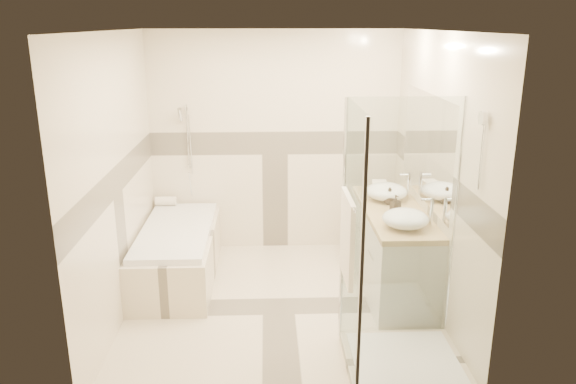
{
  "coord_description": "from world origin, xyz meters",
  "views": [
    {
      "loc": [
        -0.1,
        -4.75,
        2.57
      ],
      "look_at": [
        0.1,
        0.25,
        1.05
      ],
      "focal_mm": 35.0,
      "sensor_mm": 36.0,
      "label": 1
    }
  ],
  "objects_px": {
    "shower_enclosure": "(391,306)",
    "amenity_bottle_a": "(395,204)",
    "vessel_sink_far": "(405,219)",
    "amenity_bottle_b": "(389,196)",
    "bathtub": "(178,251)",
    "vanity": "(392,250)",
    "vessel_sink_near": "(386,192)"
  },
  "relations": [
    {
      "from": "amenity_bottle_a",
      "to": "amenity_bottle_b",
      "type": "bearing_deg",
      "value": 90.0
    },
    {
      "from": "bathtub",
      "to": "vessel_sink_far",
      "type": "distance_m",
      "value": 2.38
    },
    {
      "from": "shower_enclosure",
      "to": "amenity_bottle_a",
      "type": "relative_size",
      "value": 11.79
    },
    {
      "from": "vessel_sink_far",
      "to": "amenity_bottle_b",
      "type": "distance_m",
      "value": 0.65
    },
    {
      "from": "amenity_bottle_a",
      "to": "vessel_sink_far",
      "type": "bearing_deg",
      "value": -90.0
    },
    {
      "from": "shower_enclosure",
      "to": "amenity_bottle_a",
      "type": "bearing_deg",
      "value": 76.84
    },
    {
      "from": "amenity_bottle_a",
      "to": "shower_enclosure",
      "type": "bearing_deg",
      "value": -103.16
    },
    {
      "from": "vanity",
      "to": "amenity_bottle_b",
      "type": "height_order",
      "value": "amenity_bottle_b"
    },
    {
      "from": "bathtub",
      "to": "amenity_bottle_b",
      "type": "height_order",
      "value": "amenity_bottle_b"
    },
    {
      "from": "vessel_sink_far",
      "to": "amenity_bottle_a",
      "type": "xyz_separation_m",
      "value": [
        0.0,
        0.39,
        0.01
      ]
    },
    {
      "from": "amenity_bottle_a",
      "to": "vessel_sink_near",
      "type": "bearing_deg",
      "value": 90.0
    },
    {
      "from": "vessel_sink_near",
      "to": "amenity_bottle_b",
      "type": "height_order",
      "value": "amenity_bottle_b"
    },
    {
      "from": "vanity",
      "to": "amenity_bottle_b",
      "type": "bearing_deg",
      "value": 97.19
    },
    {
      "from": "vanity",
      "to": "vessel_sink_near",
      "type": "bearing_deg",
      "value": 93.72
    },
    {
      "from": "shower_enclosure",
      "to": "vessel_sink_near",
      "type": "height_order",
      "value": "shower_enclosure"
    },
    {
      "from": "bathtub",
      "to": "shower_enclosure",
      "type": "xyz_separation_m",
      "value": [
        1.86,
        -1.62,
        0.2
      ]
    },
    {
      "from": "shower_enclosure",
      "to": "vessel_sink_near",
      "type": "xyz_separation_m",
      "value": [
        0.27,
        1.58,
        0.43
      ]
    },
    {
      "from": "bathtub",
      "to": "amenity_bottle_b",
      "type": "relative_size",
      "value": 10.1
    },
    {
      "from": "vessel_sink_near",
      "to": "vessel_sink_far",
      "type": "xyz_separation_m",
      "value": [
        0.0,
        -0.8,
        -0.0
      ]
    },
    {
      "from": "bathtub",
      "to": "vanity",
      "type": "relative_size",
      "value": 1.05
    },
    {
      "from": "vessel_sink_near",
      "to": "vessel_sink_far",
      "type": "height_order",
      "value": "vessel_sink_near"
    },
    {
      "from": "vanity",
      "to": "shower_enclosure",
      "type": "height_order",
      "value": "shower_enclosure"
    },
    {
      "from": "bathtub",
      "to": "shower_enclosure",
      "type": "distance_m",
      "value": 2.47
    },
    {
      "from": "bathtub",
      "to": "amenity_bottle_a",
      "type": "distance_m",
      "value": 2.27
    },
    {
      "from": "bathtub",
      "to": "vessel_sink_far",
      "type": "relative_size",
      "value": 4.21
    },
    {
      "from": "vanity",
      "to": "amenity_bottle_b",
      "type": "distance_m",
      "value": 0.53
    },
    {
      "from": "amenity_bottle_b",
      "to": "shower_enclosure",
      "type": "bearing_deg",
      "value": -100.81
    },
    {
      "from": "bathtub",
      "to": "amenity_bottle_b",
      "type": "bearing_deg",
      "value": -5.14
    },
    {
      "from": "vanity",
      "to": "vessel_sink_far",
      "type": "bearing_deg",
      "value": -92.31
    },
    {
      "from": "bathtub",
      "to": "amenity_bottle_b",
      "type": "distance_m",
      "value": 2.23
    },
    {
      "from": "shower_enclosure",
      "to": "amenity_bottle_b",
      "type": "bearing_deg",
      "value": 79.19
    },
    {
      "from": "bathtub",
      "to": "vessel_sink_far",
      "type": "height_order",
      "value": "vessel_sink_far"
    }
  ]
}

